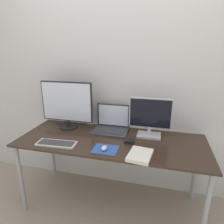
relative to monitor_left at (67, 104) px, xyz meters
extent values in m
cube|color=silver|center=(0.53, 0.24, 0.22)|extent=(7.00, 0.05, 2.50)
cube|color=#332319|center=(0.53, -0.17, -0.28)|extent=(1.79, 0.70, 0.02)
cylinder|color=#99999E|center=(-0.31, -0.47, -0.66)|extent=(0.04, 0.04, 0.74)
cylinder|color=#99999E|center=(1.38, -0.47, -0.66)|extent=(0.04, 0.04, 0.74)
cylinder|color=#99999E|center=(-0.31, 0.13, -0.66)|extent=(0.04, 0.04, 0.74)
cylinder|color=#99999E|center=(1.38, 0.13, -0.66)|extent=(0.04, 0.04, 0.74)
cylinder|color=black|center=(0.00, 0.00, -0.26)|extent=(0.19, 0.19, 0.02)
cylinder|color=black|center=(0.00, 0.00, -0.21)|extent=(0.04, 0.04, 0.08)
cube|color=black|center=(0.00, 0.00, 0.03)|extent=(0.57, 0.02, 0.43)
cube|color=silver|center=(0.00, -0.01, 0.03)|extent=(0.54, 0.01, 0.40)
cube|color=#B2B2B7|center=(0.88, 0.00, -0.26)|extent=(0.23, 0.16, 0.02)
cylinder|color=#B2B2B7|center=(0.88, 0.00, -0.21)|extent=(0.04, 0.04, 0.08)
cube|color=#B2B2B7|center=(0.88, 0.00, -0.03)|extent=(0.41, 0.02, 0.30)
cube|color=black|center=(0.88, -0.01, -0.03)|extent=(0.39, 0.01, 0.28)
cube|color=#333338|center=(0.48, 0.00, -0.26)|extent=(0.36, 0.26, 0.02)
cube|color=#2D2D33|center=(0.48, -0.02, -0.25)|extent=(0.30, 0.14, 0.00)
cube|color=#333338|center=(0.48, 0.13, -0.13)|extent=(0.36, 0.01, 0.25)
cube|color=silver|center=(0.48, 0.12, -0.13)|extent=(0.33, 0.00, 0.22)
cube|color=silver|center=(0.07, -0.39, -0.26)|extent=(0.37, 0.16, 0.02)
cube|color=#383838|center=(0.07, -0.39, -0.25)|extent=(0.34, 0.13, 0.00)
cube|color=#2D519E|center=(0.54, -0.37, -0.27)|extent=(0.22, 0.18, 0.00)
ellipsoid|color=silver|center=(0.53, -0.39, -0.25)|extent=(0.05, 0.07, 0.04)
cube|color=silver|center=(0.84, -0.42, -0.25)|extent=(0.21, 0.25, 0.03)
cube|color=white|center=(0.84, -0.42, -0.25)|extent=(0.20, 0.25, 0.02)
cube|color=black|center=(0.71, -0.19, -0.25)|extent=(0.08, 0.09, 0.03)
camera|label=1|loc=(0.97, -1.86, 0.58)|focal=32.00mm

